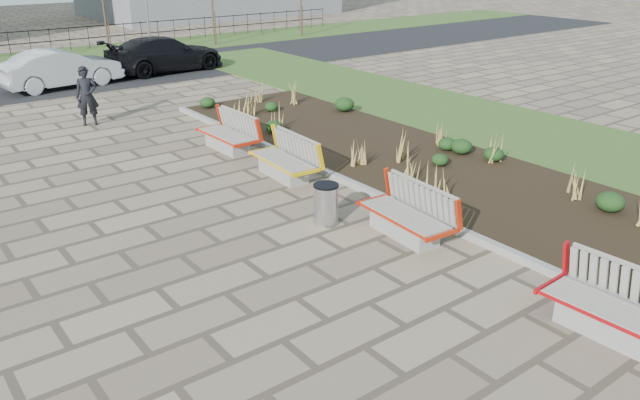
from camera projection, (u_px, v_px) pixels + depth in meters
ground at (364, 347)px, 8.85m from camera, size 120.00×120.00×0.00m
planting_bed at (419, 164)px, 16.01m from camera, size 4.50×18.00×0.10m
planting_curb at (350, 183)px, 14.69m from camera, size 0.16×18.00×0.15m
grass_verge_near at (531, 134)px, 18.69m from camera, size 5.00×38.00×0.04m
road at (3, 86)px, 25.00m from camera, size 80.00×7.00×0.02m
bench_a at (614, 307)px, 8.89m from camera, size 0.99×2.14×1.00m
bench_b at (405, 213)px, 12.01m from camera, size 1.05×2.16×1.00m
bench_c at (283, 158)px, 15.08m from camera, size 1.01×2.14×1.00m
bench_d at (226, 133)px, 17.10m from camera, size 0.95×2.12×1.00m
litter_bin at (326, 205)px, 12.57m from camera, size 0.50×0.50×0.84m
pedestrian at (87, 96)px, 19.33m from camera, size 0.78×0.65×1.84m
car_silver at (61, 68)px, 24.45m from camera, size 4.68×2.06×1.50m
car_black at (165, 54)px, 27.50m from camera, size 5.43×2.51×1.54m
tree_d at (105, 15)px, 30.90m from camera, size 1.40×1.40×4.00m
tree_e at (212, 8)px, 34.27m from camera, size 1.40×1.40×4.00m
tree_f at (301, 2)px, 37.64m from camera, size 1.40×1.40×4.00m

